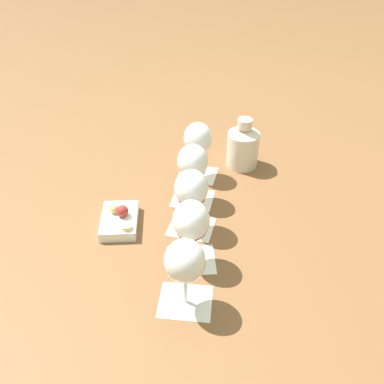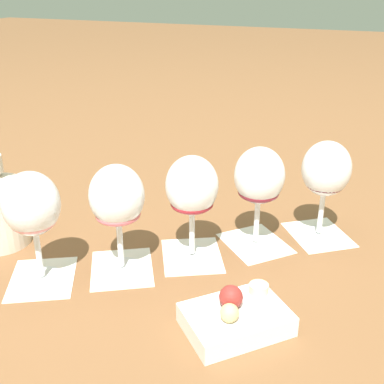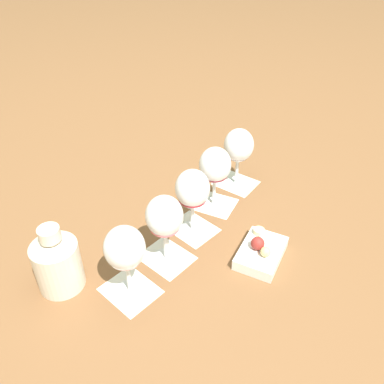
{
  "view_description": "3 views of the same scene",
  "coord_description": "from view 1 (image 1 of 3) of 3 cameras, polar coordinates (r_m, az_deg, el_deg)",
  "views": [
    {
      "loc": [
        0.56,
        -0.59,
        0.75
      ],
      "look_at": [
        0.0,
        0.0,
        0.12
      ],
      "focal_mm": 38.0,
      "sensor_mm": 36.0,
      "label": 1
    },
    {
      "loc": [
        -0.65,
        -0.28,
        0.44
      ],
      "look_at": [
        0.0,
        0.0,
        0.12
      ],
      "focal_mm": 45.0,
      "sensor_mm": 36.0,
      "label": 2
    },
    {
      "loc": [
        -0.76,
        0.24,
        0.72
      ],
      "look_at": [
        0.0,
        0.0,
        0.12
      ],
      "focal_mm": 38.0,
      "sensor_mm": 36.0,
      "label": 3
    }
  ],
  "objects": [
    {
      "name": "snack_dish",
      "position": [
        1.12,
        -10.1,
        -3.84
      ],
      "size": [
        0.16,
        0.16,
        0.06
      ],
      "color": "white",
      "rests_on": "ground_plane"
    },
    {
      "name": "wine_glass_3",
      "position": [
        0.93,
        -0.12,
        -4.35
      ],
      "size": [
        0.09,
        0.09,
        0.18
      ],
      "color": "white",
      "rests_on": "tasting_card_3"
    },
    {
      "name": "tasting_card_0",
      "position": [
        1.3,
        0.78,
        2.52
      ],
      "size": [
        0.15,
        0.14,
        0.0
      ],
      "color": "silver",
      "rests_on": "ground_plane"
    },
    {
      "name": "wine_glass_0",
      "position": [
        1.23,
        0.83,
        7.21
      ],
      "size": [
        0.09,
        0.09,
        0.18
      ],
      "color": "white",
      "rests_on": "tasting_card_0"
    },
    {
      "name": "tasting_card_4",
      "position": [
        0.94,
        -0.92,
        -15.11
      ],
      "size": [
        0.15,
        0.15,
        0.0
      ],
      "color": "silver",
      "rests_on": "ground_plane"
    },
    {
      "name": "wine_glass_2",
      "position": [
        1.02,
        -0.18,
        0.07
      ],
      "size": [
        0.09,
        0.09,
        0.18
      ],
      "color": "white",
      "rests_on": "tasting_card_2"
    },
    {
      "name": "wine_glass_1",
      "position": [
        1.12,
        0.1,
        4.0
      ],
      "size": [
        0.09,
        0.09,
        0.18
      ],
      "color": "white",
      "rests_on": "tasting_card_1"
    },
    {
      "name": "tasting_card_2",
      "position": [
        1.1,
        -0.17,
        -5.03
      ],
      "size": [
        0.15,
        0.14,
        0.0
      ],
      "color": "silver",
      "rests_on": "ground_plane"
    },
    {
      "name": "ground_plane",
      "position": [
        1.11,
        -0.09,
        -4.92
      ],
      "size": [
        8.0,
        8.0,
        0.0
      ],
      "primitive_type": "plane",
      "color": "brown"
    },
    {
      "name": "ceramic_vase",
      "position": [
        1.32,
        7.16,
        6.47
      ],
      "size": [
        0.1,
        0.1,
        0.17
      ],
      "color": "beige",
      "rests_on": "ground_plane"
    },
    {
      "name": "tasting_card_1",
      "position": [
        1.2,
        0.1,
        -0.93
      ],
      "size": [
        0.15,
        0.15,
        0.0
      ],
      "color": "silver",
      "rests_on": "ground_plane"
    },
    {
      "name": "wine_glass_4",
      "position": [
        0.84,
        -1.01,
        -10.04
      ],
      "size": [
        0.09,
        0.09,
        0.18
      ],
      "color": "white",
      "rests_on": "tasting_card_4"
    },
    {
      "name": "tasting_card_3",
      "position": [
        1.02,
        -0.11,
        -9.51
      ],
      "size": [
        0.15,
        0.15,
        0.0
      ],
      "color": "silver",
      "rests_on": "ground_plane"
    }
  ]
}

